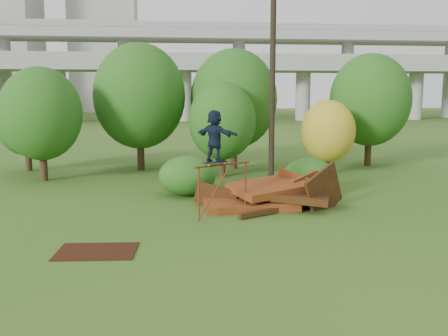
{
  "coord_description": "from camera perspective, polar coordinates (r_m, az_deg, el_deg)",
  "views": [
    {
      "loc": [
        -2.72,
        -14.62,
        4.12
      ],
      "look_at": [
        -0.8,
        2.0,
        1.6
      ],
      "focal_mm": 40.0,
      "sensor_mm": 36.0,
      "label": 1
    }
  ],
  "objects": [
    {
      "name": "grind_rail",
      "position": [
        16.6,
        -0.12,
        -1.38
      ],
      "size": [
        1.97,
        1.18,
        1.8
      ],
      "color": "maroon",
      "rests_on": "ground"
    },
    {
      "name": "tree_6",
      "position": [
        28.44,
        -21.66,
        5.2
      ],
      "size": [
        3.35,
        3.35,
        4.68
      ],
      "color": "black",
      "rests_on": "ground"
    },
    {
      "name": "flat_plate",
      "position": [
        13.65,
        -14.36,
        -9.21
      ],
      "size": [
        2.14,
        1.6,
        0.03
      ],
      "primitive_type": "cube",
      "rotation": [
        0.0,
        0.0,
        -0.07
      ],
      "color": "black",
      "rests_on": "ground"
    },
    {
      "name": "scrap_pile",
      "position": [
        18.2,
        5.15,
        -3.22
      ],
      "size": [
        5.51,
        3.37,
        2.06
      ],
      "color": "#50250E",
      "rests_on": "ground"
    },
    {
      "name": "tree_5",
      "position": [
        29.43,
        16.36,
        7.46
      ],
      "size": [
        4.5,
        4.5,
        6.33
      ],
      "color": "black",
      "rests_on": "ground"
    },
    {
      "name": "shrub_right",
      "position": [
        20.61,
        9.69,
        -0.95
      ],
      "size": [
        2.14,
        1.96,
        1.51
      ],
      "primitive_type": "ellipsoid",
      "color": "#244C14",
      "rests_on": "ground"
    },
    {
      "name": "tree_0",
      "position": [
        24.85,
        -20.2,
        5.82
      ],
      "size": [
        3.79,
        3.79,
        5.35
      ],
      "color": "black",
      "rests_on": "ground"
    },
    {
      "name": "shrub_left",
      "position": [
        20.25,
        -4.2,
        -0.88
      ],
      "size": [
        2.33,
        2.15,
        1.61
      ],
      "primitive_type": "ellipsoid",
      "color": "#244C14",
      "rests_on": "ground"
    },
    {
      "name": "utility_pole",
      "position": [
        24.72,
        5.57,
        11.26
      ],
      "size": [
        1.4,
        0.28,
        10.46
      ],
      "color": "black",
      "rests_on": "ground"
    },
    {
      "name": "freeway_overpass",
      "position": [
        77.83,
        -4.7,
        13.1
      ],
      "size": [
        160.0,
        15.0,
        13.7
      ],
      "color": "gray",
      "rests_on": "ground"
    },
    {
      "name": "ground",
      "position": [
        15.43,
        3.84,
        -6.94
      ],
      "size": [
        240.0,
        240.0,
        0.0
      ],
      "primitive_type": "plane",
      "color": "#2D5116",
      "rests_on": "ground"
    },
    {
      "name": "tree_4",
      "position": [
        25.87,
        11.82,
        4.13
      ],
      "size": [
        2.74,
        2.74,
        3.79
      ],
      "color": "black",
      "rests_on": "ground"
    },
    {
      "name": "building_right",
      "position": [
        117.79,
        -13.41,
        13.14
      ],
      "size": [
        14.0,
        14.0,
        28.0
      ],
      "primitive_type": "cube",
      "color": "#9E9E99",
      "rests_on": "ground"
    },
    {
      "name": "tree_1",
      "position": [
        27.04,
        -9.65,
        8.1
      ],
      "size": [
        4.86,
        4.86,
        6.76
      ],
      "color": "black",
      "rests_on": "ground"
    },
    {
      "name": "tree_3",
      "position": [
        27.15,
        1.13,
        7.87
      ],
      "size": [
        4.68,
        4.68,
        6.49
      ],
      "color": "black",
      "rests_on": "ground"
    },
    {
      "name": "skateboard",
      "position": [
        16.31,
        -1.06,
        0.65
      ],
      "size": [
        0.88,
        0.64,
        0.09
      ],
      "rotation": [
        0.0,
        0.0,
        0.53
      ],
      "color": "black",
      "rests_on": "grind_rail"
    },
    {
      "name": "skater",
      "position": [
        16.21,
        -1.07,
        3.68
      ],
      "size": [
        1.5,
        1.44,
        1.7
      ],
      "primitive_type": "imported",
      "rotation": [
        0.0,
        0.0,
        2.39
      ],
      "color": "black",
      "rests_on": "skateboard"
    },
    {
      "name": "tree_2",
      "position": [
        24.52,
        -0.19,
        5.38
      ],
      "size": [
        3.32,
        3.32,
        4.68
      ],
      "color": "black",
      "rests_on": "ground"
    }
  ]
}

